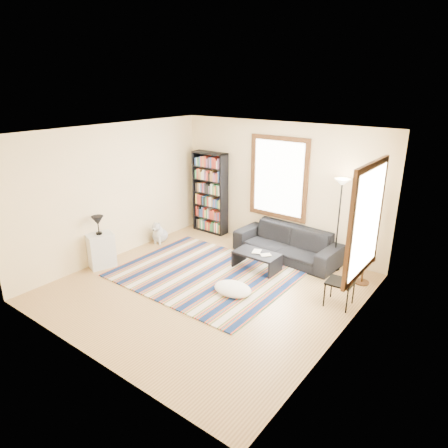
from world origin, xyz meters
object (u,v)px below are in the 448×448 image
Objects in this scene: coffee_table at (257,261)px; side_table at (363,270)px; floor_cushion at (233,289)px; sofa at (287,243)px; dog at (160,231)px; folding_chair at (340,282)px; white_cabinet at (101,250)px; bookshelf at (210,193)px; floor_lamp at (338,225)px.

side_table reaches higher than coffee_table.
sofa is at bearing 89.60° from floor_cushion.
dog is at bearing -169.37° from side_table.
side_table is 1.03m from folding_chair.
white_cabinet is at bearing -110.30° from dog.
side_table is (1.89, 0.70, 0.09)m from coffee_table.
sofa reaches higher than floor_cushion.
side_table is (4.00, -0.43, -0.73)m from bookshelf.
floor_cushion is 2.95m from dog.
bookshelf is at bearing 173.82° from side_table.
dog is at bearing -176.85° from coffee_table.
white_cabinet is (-4.45, -1.47, -0.08)m from folding_chair.
coffee_table is at bearing 52.33° from white_cabinet.
side_table is at bearing 83.30° from folding_chair.
sofa is 0.90m from coffee_table.
floor_cushion is at bearing -159.22° from folding_chair.
sofa is 3.86m from white_cabinet.
dog is at bearing -163.91° from floor_lamp.
floor_cushion is 2.47m from side_table.
side_table is at bearing -21.82° from floor_lamp.
dog is at bearing 173.85° from folding_chair.
coffee_table reaches higher than floor_cushion.
white_cabinet is (-3.84, -2.75, -0.58)m from floor_lamp.
folding_chair is (3.95, -1.45, -0.57)m from bookshelf.
floor_lamp is at bearing -4.16° from dog.
side_table is at bearing 20.33° from coffee_table.
dog is (-3.84, -1.11, -0.67)m from floor_lamp.
sofa reaches higher than dog.
sofa is 2.52× the size of coffee_table.
floor_lamp is 3.44× the size of side_table.
dog is (-2.81, -1.01, -0.07)m from sofa.
white_cabinet is (-4.50, -2.49, 0.08)m from side_table.
floor_lamp reaches higher than white_cabinet.
sofa reaches higher than side_table.
folding_chair is at bearing -20.18° from bookshelf.
dog is (-4.50, -0.84, -0.01)m from side_table.
folding_chair is at bearing -32.39° from sofa.
white_cabinet is (-2.61, -1.79, 0.17)m from coffee_table.
coffee_table is 2.02m from side_table.
bookshelf is 4.09m from side_table.
folding_chair is at bearing -64.66° from floor_lamp.
floor_cushion is 1.38× the size of dog.
coffee_table is 1.05× the size of folding_chair.
side_table reaches higher than floor_cushion.
folding_chair is (1.64, -1.18, 0.10)m from sofa.
side_table is 0.77× the size of white_cabinet.
coffee_table is (2.11, -1.13, -0.82)m from bookshelf.
folding_chair reaches higher than white_cabinet.
floor_lamp is 2.66× the size of white_cabinet.
floor_lamp is at bearing 158.18° from side_table.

